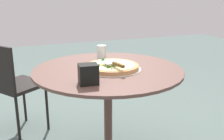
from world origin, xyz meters
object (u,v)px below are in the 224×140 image
Objects in this scene: pizza_server at (114,64)px; patio_chair_far at (12,82)px; patio_table at (108,95)px; drinking_cup at (102,52)px; pizza_on_tray at (112,67)px; napkin_dispenser at (88,74)px.

patio_chair_far reaches higher than pizza_server.
patio_table is 0.95m from patio_chair_far.
drinking_cup is (-0.06, -0.28, 0.24)m from patio_table.
pizza_server is (0.01, 0.07, 0.04)m from pizza_on_tray.
patio_chair_far reaches higher than pizza_on_tray.
patio_chair_far is (0.65, -0.45, -0.30)m from drinking_cup.
pizza_on_tray is 0.32m from napkin_dispenser.
patio_chair_far is at bearing -53.56° from pizza_server.
patio_table is at bearing 78.82° from drinking_cup.
drinking_cup reaches higher than pizza_server.
pizza_server is at bearing 126.44° from patio_chair_far.
napkin_dispenser is at bearing 36.50° from pizza_server.
napkin_dispenser is (0.22, 0.16, 0.00)m from pizza_server.
patio_table is 1.19× the size of patio_chair_far.
napkin_dispenser reaches higher than pizza_on_tray.
drinking_cup is at bearing 145.50° from patio_chair_far.
pizza_on_tray is at bearing 129.41° from patio_chair_far.
pizza_server is 0.27m from napkin_dispenser.
drinking_cup is 0.12× the size of patio_chair_far.
patio_table is 0.26m from pizza_server.
napkin_dispenser is (0.23, 0.23, 0.04)m from pizza_on_tray.
napkin_dispenser is at bearing 44.61° from pizza_on_tray.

